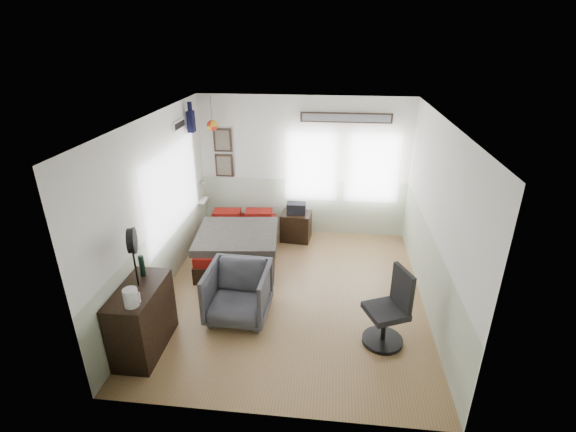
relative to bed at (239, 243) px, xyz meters
name	(u,v)px	position (x,y,z in m)	size (l,w,h in m)	color
ground_plane	(292,294)	(1.05, -1.04, -0.29)	(4.00, 4.50, 0.01)	olive
room_shell	(288,193)	(0.97, -0.85, 1.32)	(4.02, 4.52, 2.71)	silver
wall_decor	(242,131)	(-0.05, 0.92, 1.81)	(3.55, 1.32, 1.44)	#3A261B
bed	(239,243)	(0.00, 0.00, 0.00)	(1.49, 1.98, 0.59)	black
dresser	(142,319)	(-0.69, -2.43, 0.16)	(0.48, 1.00, 0.90)	black
armchair	(238,293)	(0.36, -1.66, 0.11)	(0.84, 0.87, 0.79)	#4D5058
nightstand	(296,226)	(0.95, 0.83, -0.01)	(0.55, 0.44, 0.55)	black
task_chair	(389,314)	(2.40, -1.97, 0.14)	(0.62, 0.62, 1.07)	black
kettle	(131,298)	(-0.60, -2.76, 0.72)	(0.19, 0.16, 0.22)	silver
bottle	(142,266)	(-0.74, -2.13, 0.75)	(0.07, 0.07, 0.28)	black
stand_fan	(132,242)	(-0.70, -2.35, 1.21)	(0.17, 0.31, 0.77)	black
black_bag	(296,208)	(0.95, 0.83, 0.37)	(0.36, 0.23, 0.21)	black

